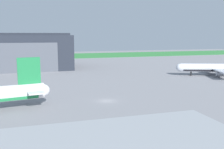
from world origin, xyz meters
The scene contains 4 objects.
ground_plane centered at (0.00, 0.00, 0.00)m, with size 440.00×440.00×0.00m, color gray.
grass_field_strip centered at (0.00, 162.84, 0.04)m, with size 440.00×56.00×0.08m, color #35853F.
maintenance_hangar centered at (-34.44, 82.89, 9.38)m, with size 70.86×36.89×19.67m.
airliner_far_right centered at (59.97, 28.99, 3.60)m, with size 33.56×30.54×12.07m.
Camera 1 is at (-18.99, -67.86, 18.51)m, focal length 40.96 mm.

